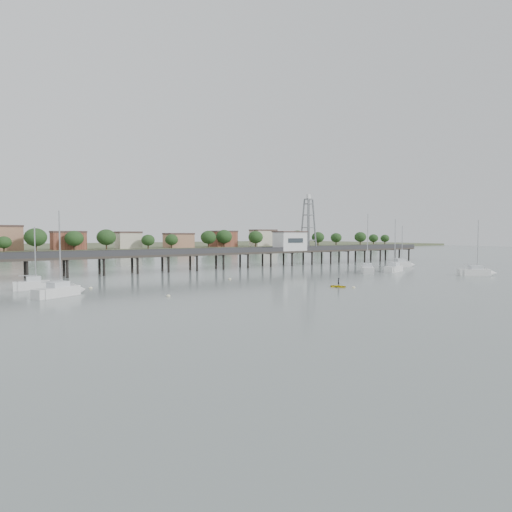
{
  "coord_description": "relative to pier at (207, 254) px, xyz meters",
  "views": [
    {
      "loc": [
        -46.06,
        -31.6,
        8.61
      ],
      "look_at": [
        2.24,
        42.0,
        4.0
      ],
      "focal_mm": 30.0,
      "sensor_mm": 36.0,
      "label": 1
    }
  ],
  "objects": [
    {
      "name": "sailboat_d",
      "position": [
        34.26,
        -27.63,
        -3.15
      ],
      "size": [
        7.86,
        4.51,
        12.54
      ],
      "rotation": [
        0.0,
        0.0,
        0.33
      ],
      "color": "silver",
      "rests_on": "ground"
    },
    {
      "name": "sailboat_c",
      "position": [
        27.35,
        -25.24,
        -3.16
      ],
      "size": [
        7.53,
        7.66,
        13.73
      ],
      "rotation": [
        0.0,
        0.0,
        0.8
      ],
      "color": "silver",
      "rests_on": "ground"
    },
    {
      "name": "pier",
      "position": [
        0.0,
        0.0,
        0.0
      ],
      "size": [
        150.0,
        5.0,
        5.5
      ],
      "color": "#2D2823",
      "rests_on": "ground"
    },
    {
      "name": "sailboat_a",
      "position": [
        -35.8,
        -27.35,
        -3.15
      ],
      "size": [
        7.52,
        5.63,
        12.38
      ],
      "rotation": [
        0.0,
        0.0,
        0.53
      ],
      "color": "silver",
      "rests_on": "ground"
    },
    {
      "name": "yellow_dinghy",
      "position": [
        2.61,
        -41.67,
        -3.79
      ],
      "size": [
        1.86,
        1.34,
        2.57
      ],
      "primitive_type": "imported",
      "rotation": [
        0.0,
        0.0,
        0.5
      ],
      "color": "yellow",
      "rests_on": "ground"
    },
    {
      "name": "dinghy_occupant",
      "position": [
        2.61,
        -41.67,
        -3.79
      ],
      "size": [
        0.89,
        1.36,
        0.31
      ],
      "primitive_type": "imported",
      "rotation": [
        0.0,
        0.0,
        3.5
      ],
      "color": "black",
      "rests_on": "ground"
    },
    {
      "name": "mooring_buoys",
      "position": [
        -1.38,
        -31.45,
        -3.71
      ],
      "size": [
        82.66,
        22.62,
        0.39
      ],
      "color": "#F2EDBC",
      "rests_on": "ground"
    },
    {
      "name": "far_shore",
      "position": [
        0.36,
        179.58,
        -2.85
      ],
      "size": [
        500.0,
        170.0,
        10.4
      ],
      "color": "#475133",
      "rests_on": "ground"
    },
    {
      "name": "lattice_tower",
      "position": [
        31.5,
        0.0,
        7.31
      ],
      "size": [
        3.2,
        3.2,
        15.5
      ],
      "color": "slate",
      "rests_on": "ground"
    },
    {
      "name": "ground_plane",
      "position": [
        0.0,
        -60.0,
        -3.79
      ],
      "size": [
        500.0,
        500.0,
        0.0
      ],
      "primitive_type": "plane",
      "color": "slate",
      "rests_on": "ground"
    },
    {
      "name": "sailboat_e",
      "position": [
        47.31,
        -19.75,
        -3.14
      ],
      "size": [
        6.88,
        4.41,
        11.15
      ],
      "rotation": [
        0.0,
        0.0,
        -0.41
      ],
      "color": "silver",
      "rests_on": "ground"
    },
    {
      "name": "sailboat_b",
      "position": [
        -38.03,
        -17.95,
        -3.13
      ],
      "size": [
        5.97,
        1.89,
        10.03
      ],
      "rotation": [
        0.0,
        0.0,
        -0.03
      ],
      "color": "silver",
      "rests_on": "ground"
    },
    {
      "name": "pier_building",
      "position": [
        25.0,
        0.0,
        2.87
      ],
      "size": [
        8.4,
        5.4,
        5.3
      ],
      "color": "silver",
      "rests_on": "ground"
    },
    {
      "name": "sailboat_f",
      "position": [
        40.93,
        -43.57,
        -3.15
      ],
      "size": [
        7.16,
        5.77,
        12.02
      ],
      "rotation": [
        0.0,
        0.0,
        -0.59
      ],
      "color": "silver",
      "rests_on": "ground"
    }
  ]
}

